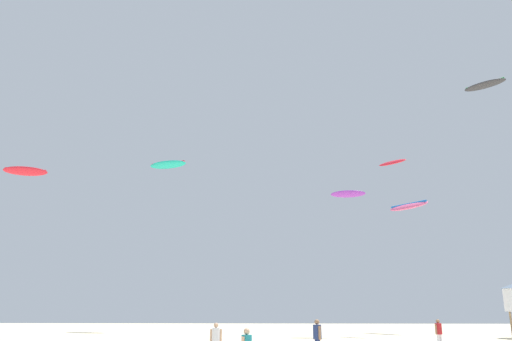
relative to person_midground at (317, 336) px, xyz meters
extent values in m
sphere|color=tan|center=(-2.87, -6.16, 0.47)|extent=(0.21, 0.21, 0.21)
cylinder|color=navy|center=(0.00, 0.00, 0.16)|extent=(0.39, 0.39, 0.64)
cylinder|color=#936B4C|center=(-0.09, 0.21, 0.14)|extent=(0.11, 0.11, 0.59)
cylinder|color=#936B4C|center=(0.09, -0.21, 0.14)|extent=(0.11, 0.11, 0.59)
sphere|color=#936B4C|center=(0.00, 0.00, 0.60)|extent=(0.23, 0.23, 0.23)
cylinder|color=#B21E23|center=(7.22, 5.57, 0.08)|extent=(0.36, 0.36, 0.59)
cylinder|color=#936B4C|center=(7.40, 5.69, 0.05)|extent=(0.10, 0.10, 0.54)
cylinder|color=#936B4C|center=(7.04, 5.46, 0.05)|extent=(0.10, 0.10, 0.54)
sphere|color=#936B4C|center=(7.22, 5.57, 0.48)|extent=(0.21, 0.21, 0.21)
cylinder|color=silver|center=(-4.52, -0.93, 0.08)|extent=(0.36, 0.36, 0.59)
cylinder|color=tan|center=(-4.31, -0.91, 0.05)|extent=(0.10, 0.10, 0.54)
cylinder|color=tan|center=(-4.73, -0.95, 0.05)|extent=(0.10, 0.10, 0.54)
sphere|color=tan|center=(-4.52, -0.93, 0.48)|extent=(0.21, 0.21, 0.21)
cylinder|color=#8C704C|center=(16.12, 16.29, -0.05)|extent=(0.14, 0.14, 1.90)
ellipsoid|color=purple|center=(4.49, 17.94, 10.64)|extent=(3.05, 1.20, 0.70)
ellipsoid|color=red|center=(8.87, 19.46, 13.86)|extent=(2.53, 2.39, 0.63)
ellipsoid|color=#2D2D33|center=(15.87, 14.74, 19.18)|extent=(3.18, 2.91, 0.53)
cylinder|color=green|center=(15.87, 14.74, 19.33)|extent=(2.44, 2.10, 0.15)
ellipsoid|color=#19B29E|center=(-13.16, 25.95, 15.80)|extent=(4.41, 2.49, 0.88)
cylinder|color=red|center=(-13.16, 25.95, 15.99)|extent=(3.76, 1.37, 0.19)
ellipsoid|color=#E5598C|center=(11.14, 23.61, 10.66)|extent=(3.71, 4.22, 1.03)
cylinder|color=blue|center=(11.14, 23.61, 10.85)|extent=(2.65, 3.28, 0.19)
ellipsoid|color=red|center=(-24.58, 18.65, 13.18)|extent=(3.93, 2.16, 0.92)
cylinder|color=red|center=(-24.58, 18.65, 13.35)|extent=(3.36, 1.20, 0.17)
camera|label=1|loc=(-1.90, -23.48, 1.29)|focal=34.30mm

